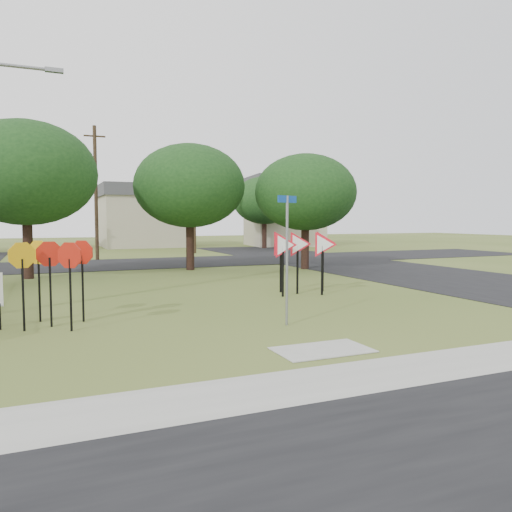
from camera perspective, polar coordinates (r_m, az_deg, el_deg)
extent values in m
plane|color=#485B22|center=(12.78, 2.06, -8.19)|extent=(140.00, 140.00, 0.00)
cube|color=gray|center=(9.27, 13.44, -13.04)|extent=(30.00, 1.60, 0.02)
cube|color=#485B22|center=(8.39, 18.49, -15.02)|extent=(30.00, 0.80, 0.02)
cube|color=black|center=(27.58, 15.95, -1.65)|extent=(8.00, 50.00, 0.02)
cube|color=black|center=(31.86, -13.40, -0.84)|extent=(60.00, 8.00, 0.02)
cube|color=gray|center=(10.71, 7.61, -10.60)|extent=(2.00, 1.20, 0.02)
cylinder|color=gray|center=(12.86, 3.55, -0.57)|extent=(0.07, 0.07, 3.35)
cube|color=#0D3E92|center=(12.83, 3.59, 6.51)|extent=(0.65, 0.27, 0.18)
cube|color=black|center=(13.75, -22.42, -3.85)|extent=(0.05, 0.05, 1.78)
cube|color=black|center=(14.13, -19.18, -3.56)|extent=(0.05, 0.05, 1.78)
cube|color=black|center=(13.05, -20.43, -4.21)|extent=(0.05, 0.05, 1.78)
cube|color=black|center=(13.49, -25.06, -4.08)|extent=(0.05, 0.05, 1.78)
cube|color=black|center=(14.54, -23.52, -3.46)|extent=(0.05, 0.05, 1.78)
cube|color=black|center=(17.70, 3.08, -1.80)|extent=(0.06, 0.06, 1.79)
cube|color=black|center=(18.41, 4.76, -1.57)|extent=(0.06, 0.06, 1.79)
cube|color=black|center=(18.24, 7.57, -1.65)|extent=(0.06, 0.06, 1.79)
cube|color=black|center=(18.76, 2.83, -1.45)|extent=(0.06, 0.06, 1.79)
cube|color=black|center=(19.17, 7.64, -1.37)|extent=(0.06, 0.06, 1.79)
cube|color=black|center=(14.00, -27.22, -6.18)|extent=(0.05, 0.05, 0.66)
cylinder|color=gray|center=(16.29, -26.54, 18.93)|extent=(2.40, 0.10, 0.10)
cube|color=gray|center=(16.27, -22.07, 19.07)|extent=(0.50, 0.18, 0.12)
cylinder|color=#3B2C1B|center=(35.50, -17.83, 6.83)|extent=(0.24, 0.24, 9.00)
cube|color=#3B2C1B|center=(35.89, -17.97, 12.90)|extent=(1.40, 0.10, 0.10)
cylinder|color=#3B2C1B|center=(40.92, -7.06, 6.28)|extent=(0.24, 0.24, 8.50)
cube|color=#3B2C1B|center=(41.20, -7.11, 11.21)|extent=(1.40, 0.10, 0.10)
cube|color=#B5AD91|center=(52.14, -12.82, 3.82)|extent=(8.00, 8.00, 5.00)
cube|color=#424247|center=(52.21, -12.88, 7.23)|extent=(8.40, 8.40, 1.20)
cube|color=#B5AD91|center=(52.73, 3.17, 4.47)|extent=(7.91, 7.91, 6.00)
cube|color=#424247|center=(52.87, 3.18, 8.37)|extent=(8.30, 8.30, 1.20)
cylinder|color=black|center=(25.35, -24.60, 0.58)|extent=(0.44, 0.44, 2.62)
ellipsoid|color=#143313|center=(25.40, -24.85, 8.61)|extent=(6.40, 6.40, 4.80)
cylinder|color=black|center=(27.34, -7.54, 0.98)|extent=(0.44, 0.44, 2.45)
ellipsoid|color=#143313|center=(27.35, -7.60, 7.95)|extent=(6.00, 6.00, 4.50)
cylinder|color=black|center=(27.75, 5.62, 0.86)|extent=(0.44, 0.44, 2.27)
ellipsoid|color=#143313|center=(27.74, 5.67, 7.26)|extent=(5.60, 5.60, 4.20)
cylinder|color=black|center=(47.43, 0.96, 2.36)|extent=(0.44, 0.44, 2.45)
ellipsoid|color=#143313|center=(47.44, 0.96, 6.38)|extent=(6.00, 6.00, 4.50)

